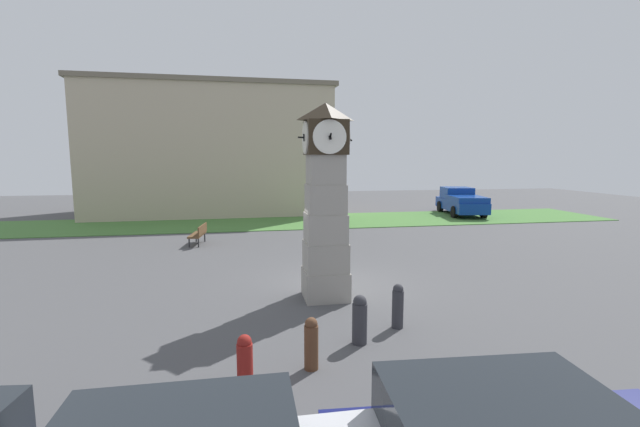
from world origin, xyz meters
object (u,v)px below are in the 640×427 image
(bollard_far_row, at_px, (360,319))
(pickup_truck, at_px, (461,202))
(bollard_mid_row, at_px, (311,343))
(bench, at_px, (199,233))
(bollard_end_row, at_px, (398,306))
(clock_tower, at_px, (325,206))
(bollard_near_tower, at_px, (245,367))

(bollard_far_row, distance_m, pickup_truck, 22.46)
(bollard_mid_row, bearing_deg, bench, 104.56)
(bollard_far_row, distance_m, bollard_end_row, 1.28)
(pickup_truck, bearing_deg, clock_tower, -128.69)
(clock_tower, relative_size, pickup_truck, 0.94)
(bollard_mid_row, xyz_separation_m, bollard_end_row, (2.28, 1.58, 0.02))
(pickup_truck, height_order, bench, pickup_truck)
(bollard_end_row, bearing_deg, bollard_near_tower, -145.22)
(clock_tower, bearing_deg, bench, 116.92)
(bollard_near_tower, height_order, bollard_mid_row, bollard_near_tower)
(bollard_near_tower, xyz_separation_m, bollard_end_row, (3.49, 2.42, -0.04))
(bollard_near_tower, relative_size, bollard_end_row, 1.07)
(pickup_truck, relative_size, bench, 3.46)
(clock_tower, xyz_separation_m, bollard_mid_row, (-1.04, -3.99, -2.08))
(bollard_mid_row, height_order, pickup_truck, pickup_truck)
(clock_tower, height_order, bollard_far_row, clock_tower)
(bollard_mid_row, relative_size, bollard_far_row, 0.94)
(bollard_near_tower, xyz_separation_m, pickup_truck, (14.79, 20.48, 0.37))
(clock_tower, height_order, bollard_end_row, clock_tower)
(bollard_end_row, bearing_deg, pickup_truck, 57.97)
(bench, bearing_deg, bollard_far_row, -69.00)
(clock_tower, xyz_separation_m, bollard_far_row, (0.15, -3.08, -2.05))
(clock_tower, xyz_separation_m, bench, (-4.24, 8.35, -2.07))
(bollard_end_row, bearing_deg, bollard_mid_row, -145.21)
(bollard_end_row, height_order, bench, bollard_end_row)
(pickup_truck, xyz_separation_m, bench, (-16.77, -7.31, -0.41))
(clock_tower, relative_size, bollard_end_row, 5.15)
(bollard_near_tower, relative_size, bench, 0.67)
(bollard_end_row, relative_size, bench, 0.63)
(bollard_near_tower, bearing_deg, bollard_end_row, 34.78)
(bollard_mid_row, height_order, bollard_far_row, bollard_far_row)
(bollard_mid_row, distance_m, bollard_far_row, 1.49)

